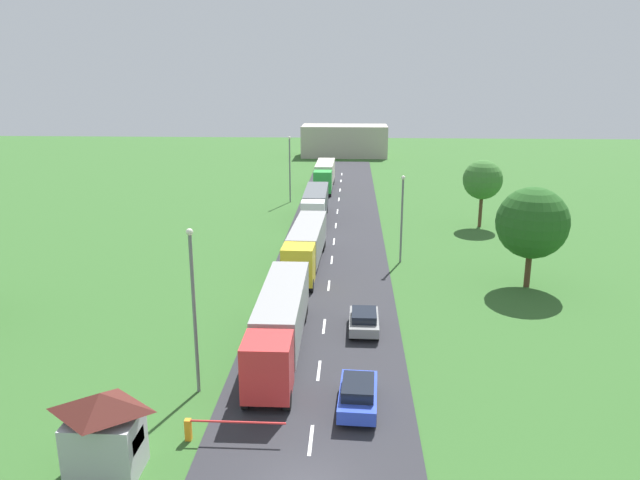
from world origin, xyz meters
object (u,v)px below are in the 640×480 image
(truck_lead, at_px, (280,320))
(tree_pine, at_px, (532,223))
(truck_second, at_px, (306,244))
(truck_fourth, at_px, (325,174))
(guard_booth, at_px, (104,433))
(lamppost_lead, at_px, (194,304))
(lamppost_second, at_px, (402,214))
(person_lead, at_px, (84,428))
(car_second, at_px, (364,320))
(tree_birch, at_px, (483,180))
(distant_building, at_px, (344,141))
(car_lead, at_px, (358,394))
(barrier_gate, at_px, (205,427))
(truck_third, at_px, (316,204))
(lamppost_third, at_px, (290,166))

(truck_lead, xyz_separation_m, tree_pine, (18.04, 12.71, 3.05))
(truck_second, bearing_deg, truck_fourth, 90.14)
(truck_lead, distance_m, guard_booth, 13.06)
(lamppost_lead, bearing_deg, tree_pine, 38.63)
(truck_second, xyz_separation_m, lamppost_second, (8.29, 1.80, 2.31))
(person_lead, xyz_separation_m, lamppost_lead, (3.92, 4.96, 4.07))
(car_second, relative_size, person_lead, 2.40)
(tree_birch, bearing_deg, distant_building, 105.06)
(person_lead, relative_size, lamppost_lead, 0.19)
(car_lead, height_order, lamppost_lead, lamppost_lead)
(person_lead, bearing_deg, barrier_gate, 6.24)
(lamppost_second, height_order, distant_building, lamppost_second)
(truck_lead, relative_size, barrier_gate, 3.00)
(truck_second, distance_m, tree_pine, 18.50)
(guard_booth, bearing_deg, truck_third, 82.41)
(truck_lead, relative_size, truck_fourth, 1.11)
(lamppost_third, xyz_separation_m, distant_building, (6.42, 46.59, -1.64))
(truck_third, bearing_deg, lamppost_third, 110.53)
(lamppost_lead, height_order, tree_birch, lamppost_lead)
(car_second, bearing_deg, truck_second, 109.52)
(truck_second, xyz_separation_m, truck_third, (-0.20, 16.68, 0.01))
(tree_birch, bearing_deg, truck_fourth, 130.26)
(guard_booth, xyz_separation_m, lamppost_lead, (2.15, 6.88, 3.04))
(truck_second, xyz_separation_m, person_lead, (-7.98, -26.51, -1.21))
(lamppost_third, height_order, tree_birch, lamppost_third)
(car_second, height_order, tree_birch, tree_birch)
(truck_fourth, distance_m, tree_pine, 44.65)
(truck_lead, height_order, tree_pine, tree_pine)
(truck_fourth, height_order, lamppost_second, lamppost_second)
(truck_lead, distance_m, barrier_gate, 9.53)
(lamppost_second, bearing_deg, truck_second, -167.76)
(lamppost_lead, bearing_deg, car_lead, -9.51)
(barrier_gate, height_order, lamppost_third, lamppost_third)
(car_lead, distance_m, lamppost_lead, 9.42)
(truck_second, bearing_deg, lamppost_second, 12.24)
(car_lead, xyz_separation_m, person_lead, (-12.31, -3.56, -0.01))
(lamppost_third, xyz_separation_m, tree_pine, (21.96, -31.43, 0.41))
(lamppost_third, bearing_deg, tree_pine, -55.06)
(truck_fourth, relative_size, barrier_gate, 2.71)
(guard_booth, distance_m, distant_building, 102.70)
(barrier_gate, xyz_separation_m, lamppost_lead, (-1.42, 4.38, 4.24))
(distant_building, bearing_deg, truck_second, -91.73)
(guard_booth, relative_size, distant_building, 0.22)
(car_second, xyz_separation_m, tree_birch, (13.21, 28.85, 4.38))
(tree_birch, xyz_separation_m, distant_building, (-15.76, 58.56, -2.07))
(car_second, relative_size, lamppost_third, 0.46)
(truck_second, bearing_deg, tree_birch, 40.49)
(truck_third, xyz_separation_m, car_second, (4.98, -30.17, -1.26))
(person_lead, xyz_separation_m, tree_pine, (25.76, 22.41, 4.31))
(truck_lead, relative_size, truck_third, 1.09)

